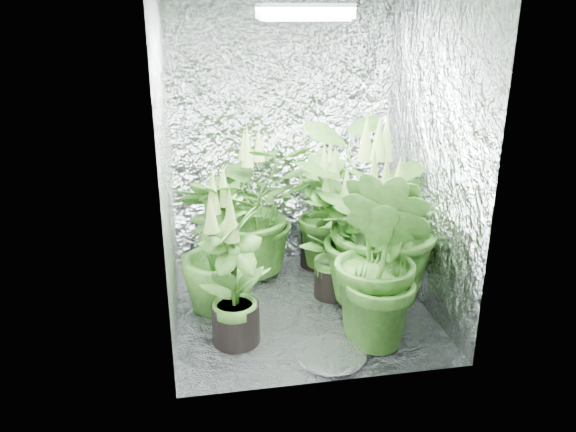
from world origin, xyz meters
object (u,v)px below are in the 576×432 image
at_px(circulation_fan, 368,252).
at_px(plant_e, 378,220).
at_px(plant_b, 334,238).
at_px(plant_a, 251,208).
at_px(plant_d, 218,250).
at_px(plant_g, 382,260).
at_px(plant_c, 320,213).
at_px(plant_f, 234,278).
at_px(grow_lamp, 304,12).

bearing_deg(circulation_fan, plant_e, -102.13).
bearing_deg(plant_b, circulation_fan, 41.67).
relative_size(plant_a, plant_e, 0.87).
bearing_deg(plant_d, plant_g, -30.31).
height_order(plant_c, plant_g, plant_g).
height_order(plant_c, plant_f, plant_c).
bearing_deg(grow_lamp, plant_f, -143.82).
distance_m(plant_a, plant_c, 0.53).
height_order(plant_f, circulation_fan, plant_f).
bearing_deg(plant_c, plant_b, -92.30).
xyz_separation_m(grow_lamp, plant_a, (-0.26, 0.56, -1.31)).
distance_m(plant_a, plant_f, 0.92).
height_order(grow_lamp, plant_g, grow_lamp).
height_order(plant_c, plant_d, plant_d).
bearing_deg(circulation_fan, plant_b, -137.82).
xyz_separation_m(plant_a, plant_c, (0.52, 0.06, -0.09)).
height_order(grow_lamp, plant_b, grow_lamp).
bearing_deg(plant_f, circulation_fan, 36.10).
distance_m(grow_lamp, plant_b, 1.43).
bearing_deg(grow_lamp, plant_e, -6.07).
height_order(plant_b, circulation_fan, plant_b).
bearing_deg(plant_e, plant_b, 144.73).
distance_m(plant_b, circulation_fan, 0.52).
xyz_separation_m(grow_lamp, plant_e, (0.47, -0.05, -1.23)).
bearing_deg(plant_b, plant_g, -79.29).
height_order(plant_e, plant_f, plant_e).
distance_m(plant_a, plant_d, 0.61).
height_order(plant_e, circulation_fan, plant_e).
bearing_deg(grow_lamp, plant_a, 114.99).
distance_m(grow_lamp, plant_f, 1.52).
relative_size(plant_a, plant_f, 1.17).
bearing_deg(plant_g, plant_a, 120.15).
relative_size(plant_a, plant_c, 1.16).
xyz_separation_m(grow_lamp, plant_g, (0.35, -0.50, -1.29)).
bearing_deg(plant_c, plant_a, -173.60).
xyz_separation_m(grow_lamp, circulation_fan, (0.58, 0.42, -1.66)).
bearing_deg(circulation_fan, plant_f, -143.39).
bearing_deg(plant_f, plant_g, -11.49).
bearing_deg(plant_d, plant_f, -78.64).
relative_size(grow_lamp, plant_a, 0.46).
relative_size(plant_d, plant_e, 0.78).
xyz_separation_m(plant_a, plant_d, (-0.27, -0.54, -0.07)).
height_order(plant_b, plant_f, plant_f).
height_order(grow_lamp, plant_f, grow_lamp).
relative_size(plant_b, plant_c, 0.99).
xyz_separation_m(plant_a, plant_b, (0.50, -0.44, -0.09)).
relative_size(plant_e, plant_g, 1.09).
bearing_deg(plant_c, plant_g, -85.05).
distance_m(plant_b, plant_e, 0.34).
xyz_separation_m(plant_e, plant_g, (-0.12, -0.45, -0.06)).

